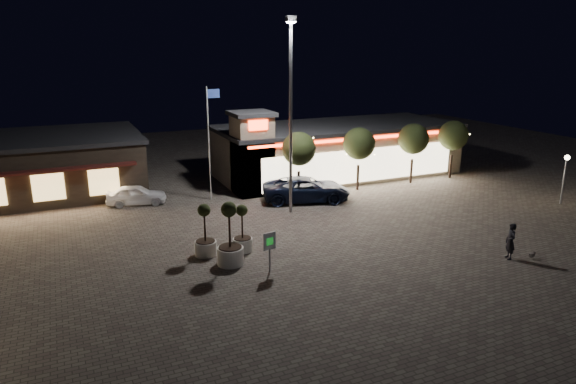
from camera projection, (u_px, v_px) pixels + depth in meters
name	position (u px, v px, depth m)	size (l,w,h in m)	color
ground	(320.00, 262.00, 26.22)	(90.00, 90.00, 0.00)	#665D52
retail_building	(333.00, 150.00, 43.24)	(20.40, 8.40, 6.10)	tan
restaurant_building	(25.00, 166.00, 37.66)	(16.40, 11.00, 4.30)	#382D23
floodlight_pole	(291.00, 106.00, 32.11)	(0.60, 0.40, 12.38)	gray
flagpole	(210.00, 134.00, 35.59)	(0.95, 0.10, 8.00)	white
lamp_post_east	(565.00, 170.00, 35.17)	(0.36, 0.36, 3.48)	gray
string_tree_a	(299.00, 149.00, 36.48)	(2.42, 2.42, 4.79)	#332319
string_tree_b	(359.00, 144.00, 38.44)	(2.42, 2.42, 4.79)	#332319
string_tree_c	(413.00, 139.00, 40.41)	(2.42, 2.42, 4.79)	#332319
string_tree_d	(453.00, 136.00, 41.98)	(2.42, 2.42, 4.79)	#332319
pickup_truck	(306.00, 189.00, 36.32)	(2.85, 6.18, 1.72)	black
white_sedan	(136.00, 195.00, 35.56)	(1.62, 4.03, 1.37)	white
pedestrian	(510.00, 241.00, 26.33)	(0.70, 0.46, 1.92)	black
dog	(533.00, 254.00, 26.54)	(0.47, 0.22, 0.25)	#59514C
planter_left	(205.00, 240.00, 26.81)	(1.15, 1.15, 2.83)	silver
planter_mid	(230.00, 245.00, 25.66)	(1.34, 1.34, 3.29)	silver
planter_right	(242.00, 237.00, 27.39)	(1.06, 1.06, 2.60)	silver
valet_sign	(270.00, 245.00, 24.64)	(0.67, 0.19, 2.04)	gray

